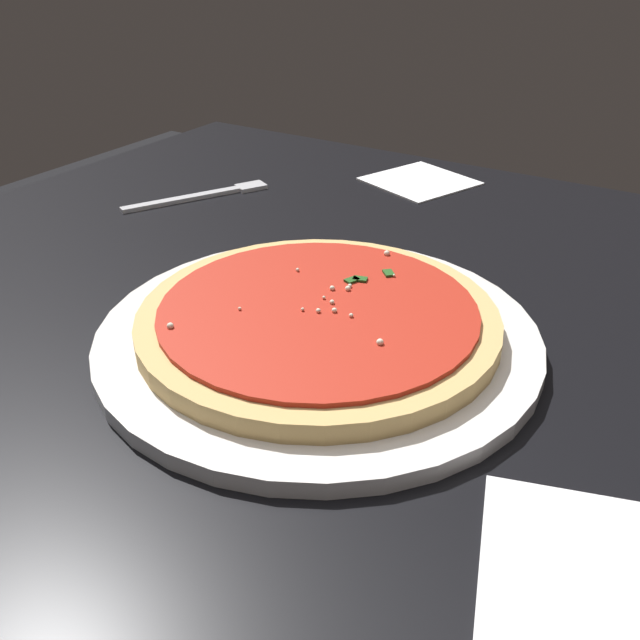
# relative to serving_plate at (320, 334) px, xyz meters

# --- Properties ---
(restaurant_table) EXTENTS (1.03, 0.95, 0.74)m
(restaurant_table) POSITION_rel_serving_plate_xyz_m (0.00, -0.05, -0.13)
(restaurant_table) COLOR black
(restaurant_table) RESTS_ON ground_plane
(serving_plate) EXTENTS (0.35, 0.35, 0.01)m
(serving_plate) POSITION_rel_serving_plate_xyz_m (0.00, 0.00, 0.00)
(serving_plate) COLOR white
(serving_plate) RESTS_ON restaurant_table
(pizza) EXTENTS (0.29, 0.29, 0.02)m
(pizza) POSITION_rel_serving_plate_xyz_m (-0.00, 0.00, 0.02)
(pizza) COLOR #DBB26B
(pizza) RESTS_ON serving_plate
(napkin_folded_right) EXTENTS (0.15, 0.15, 0.00)m
(napkin_folded_right) POSITION_rel_serving_plate_xyz_m (-0.41, -0.10, -0.01)
(napkin_folded_right) COLOR white
(napkin_folded_right) RESTS_ON restaurant_table
(napkin_loose_left) EXTENTS (0.16, 0.14, 0.00)m
(napkin_loose_left) POSITION_rel_serving_plate_xyz_m (0.13, 0.24, -0.01)
(napkin_loose_left) COLOR white
(napkin_loose_left) RESTS_ON restaurant_table
(fork) EXTENTS (0.17, 0.10, 0.00)m
(fork) POSITION_rel_serving_plate_xyz_m (-0.21, -0.30, -0.00)
(fork) COLOR silver
(fork) RESTS_ON restaurant_table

